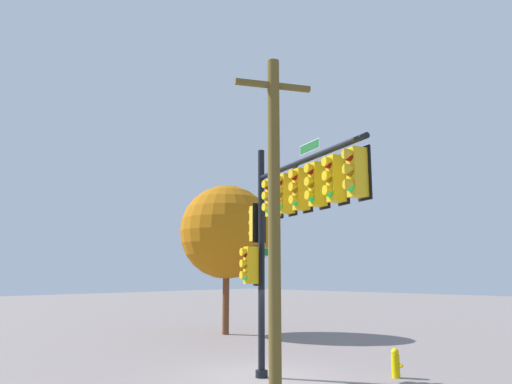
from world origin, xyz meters
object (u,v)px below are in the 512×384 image
utility_pole (274,223)px  fire_hydrant (396,363)px  signal_pole_assembly (288,211)px  tree_near (227,232)px

utility_pole → fire_hydrant: (-0.18, 5.47, -3.66)m
signal_pole_assembly → tree_near: bearing=145.7°
signal_pole_assembly → tree_near: size_ratio=0.91×
fire_hydrant → tree_near: bearing=163.3°
utility_pole → tree_near: size_ratio=1.05×
utility_pole → fire_hydrant: utility_pole is taller
fire_hydrant → signal_pole_assembly: bearing=-110.3°
signal_pole_assembly → tree_near: 11.77m
utility_pole → tree_near: bearing=141.8°
utility_pole → tree_near: 14.21m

